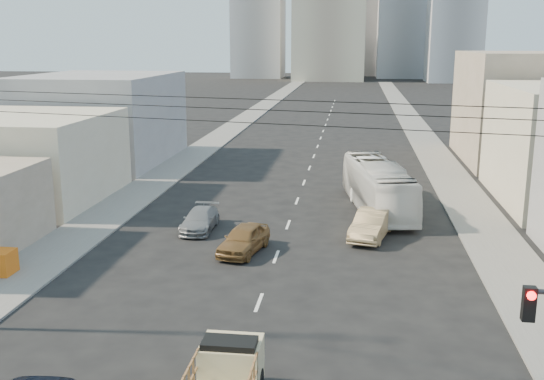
% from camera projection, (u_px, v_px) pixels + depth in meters
% --- Properties ---
extents(sidewalk_left, '(3.50, 180.00, 0.12)m').
position_uv_depth(sidewalk_left, '(242.00, 121.00, 88.66)').
color(sidewalk_left, slate).
rests_on(sidewalk_left, ground).
extents(sidewalk_right, '(3.50, 180.00, 0.12)m').
position_uv_depth(sidewalk_right, '(413.00, 124.00, 85.70)').
color(sidewalk_right, slate).
rests_on(sidewalk_right, ground).
extents(lane_dashes, '(0.15, 104.00, 0.01)m').
position_uv_depth(lane_dashes, '(319.00, 142.00, 70.78)').
color(lane_dashes, silver).
rests_on(lane_dashes, ground).
extents(flatbed_pickup, '(1.95, 4.41, 1.90)m').
position_uv_depth(flatbed_pickup, '(224.00, 378.00, 19.11)').
color(flatbed_pickup, '#CDBB89').
rests_on(flatbed_pickup, ground).
extents(city_bus, '(4.80, 11.95, 3.24)m').
position_uv_depth(city_bus, '(378.00, 186.00, 41.92)').
color(city_bus, silver).
rests_on(city_bus, ground).
extents(sedan_brown, '(2.61, 4.62, 1.48)m').
position_uv_depth(sedan_brown, '(244.00, 239.00, 33.65)').
color(sedan_brown, brown).
rests_on(sedan_brown, ground).
extents(sedan_tan, '(2.77, 5.06, 1.58)m').
position_uv_depth(sedan_tan, '(371.00, 224.00, 36.18)').
color(sedan_tan, '#A0865D').
rests_on(sedan_tan, ground).
extents(sedan_grey, '(1.79, 4.34, 1.26)m').
position_uv_depth(sedan_grey, '(200.00, 220.00, 37.72)').
color(sedan_grey, gray).
rests_on(sedan_grey, ground).
extents(overhead_wires, '(23.01, 5.02, 0.72)m').
position_uv_depth(overhead_wires, '(225.00, 109.00, 19.02)').
color(overhead_wires, black).
rests_on(overhead_wires, ground).
extents(bldg_right_far, '(12.00, 16.00, 10.00)m').
position_uv_depth(bldg_right_far, '(532.00, 108.00, 58.43)').
color(bldg_right_far, gray).
rests_on(bldg_right_far, ground).
extents(bldg_left_mid, '(11.00, 12.00, 6.00)m').
position_uv_depth(bldg_left_mid, '(25.00, 158.00, 44.49)').
color(bldg_left_mid, beige).
rests_on(bldg_left_mid, ground).
extents(bldg_left_far, '(12.00, 16.00, 8.00)m').
position_uv_depth(bldg_left_far, '(101.00, 118.00, 58.81)').
color(bldg_left_far, gray).
rests_on(bldg_left_far, ground).
extents(midrise_ne, '(16.00, 16.00, 40.00)m').
position_uv_depth(midrise_ne, '(405.00, 10.00, 191.38)').
color(midrise_ne, gray).
rests_on(midrise_ne, ground).
extents(midrise_nw, '(15.00, 15.00, 34.00)m').
position_uv_depth(midrise_nw, '(258.00, 21.00, 192.78)').
color(midrise_nw, gray).
rests_on(midrise_nw, ground).
extents(midrise_back, '(18.00, 18.00, 44.00)m').
position_uv_depth(midrise_back, '(365.00, 6.00, 206.91)').
color(midrise_back, gray).
rests_on(midrise_back, ground).
extents(midrise_east, '(14.00, 14.00, 28.00)m').
position_uv_depth(midrise_east, '(455.00, 30.00, 171.93)').
color(midrise_east, gray).
rests_on(midrise_east, ground).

